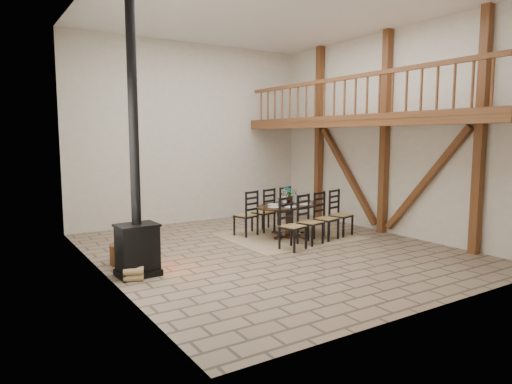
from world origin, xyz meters
TOP-DOWN VIEW (x-y plane):
  - ground at (0.00, 0.00)m, footprint 8.00×8.00m
  - room_shell at (1.19, 0.00)m, footprint 7.02×8.02m
  - rug at (1.08, 0.83)m, footprint 3.00×2.50m
  - dining_table at (1.10, 0.75)m, footprint 2.54×2.60m
  - wood_stove at (-3.02, -0.24)m, footprint 0.74×0.58m
  - log_basket at (-2.97, 0.63)m, footprint 0.59×0.59m
  - log_stack at (-3.15, -0.44)m, footprint 0.43×0.43m

SIDE VIEW (x-z plane):
  - ground at x=0.00m, z-range 0.00..0.00m
  - rug at x=1.08m, z-range 0.00..0.02m
  - log_stack at x=-3.15m, z-range 0.00..0.22m
  - log_basket at x=-2.97m, z-range -0.03..0.45m
  - dining_table at x=1.10m, z-range -0.22..1.03m
  - wood_stove at x=-3.02m, z-range -1.39..3.61m
  - room_shell at x=1.19m, z-range 0.51..5.52m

